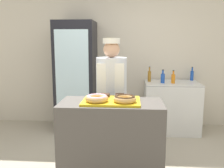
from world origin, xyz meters
The scene contains 14 objects.
wall_back centered at (0.00, 2.13, 1.35)m, with size 8.00×0.06×2.70m.
display_counter centered at (0.00, 0.00, 0.47)m, with size 1.11×0.54×0.94m.
serving_tray centered at (0.00, 0.00, 0.95)m, with size 0.61×0.44×0.02m.
donut_light_glaze centered at (-0.15, -0.08, 1.00)m, with size 0.24×0.24×0.07m.
donut_chocolate_glaze centered at (0.15, -0.08, 1.00)m, with size 0.24×0.24×0.07m.
brownie_back_left centered at (-0.08, 0.16, 0.98)m, with size 0.10×0.10×0.03m.
brownie_back_right centered at (0.08, 0.16, 0.98)m, with size 0.10×0.10×0.03m.
baker_person centered at (-0.05, 0.64, 0.84)m, with size 0.40×0.40×1.62m.
beverage_fridge centered at (-0.75, 1.73, 0.96)m, with size 0.68×0.66×1.92m.
chest_freezer centered at (0.93, 1.74, 0.44)m, with size 0.93×0.66×0.88m.
bottle_blue centered at (1.32, 1.98, 0.97)m, with size 0.06×0.06×0.25m.
bottle_blue_b centered at (0.76, 1.65, 0.97)m, with size 0.07×0.07×0.23m.
bottle_amber centered at (0.54, 1.78, 0.98)m, with size 0.06×0.06×0.27m.
bottle_orange centered at (0.93, 1.64, 0.96)m, with size 0.07×0.07×0.22m.
Camera 1 is at (0.19, -2.60, 1.58)m, focal length 40.00 mm.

